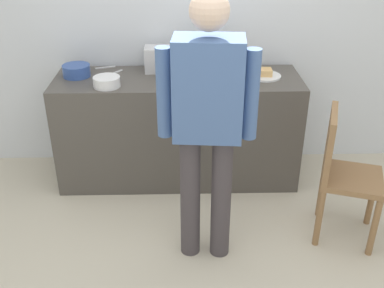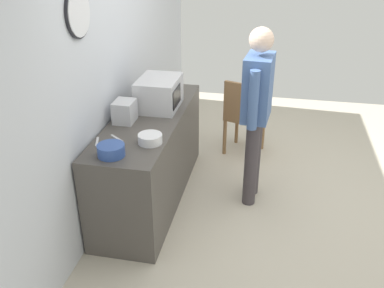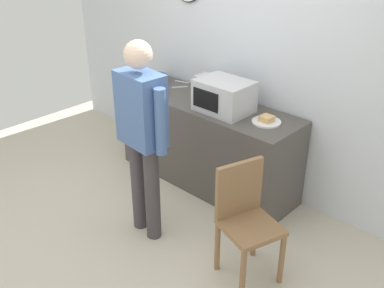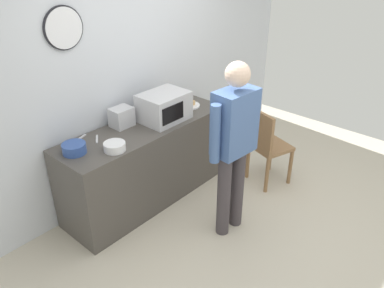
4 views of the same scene
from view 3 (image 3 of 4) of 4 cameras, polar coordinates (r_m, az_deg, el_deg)
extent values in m
plane|color=beige|center=(4.08, -7.93, -12.10)|extent=(6.00, 6.00, 0.00)
cube|color=silver|center=(4.50, 7.10, 10.66)|extent=(5.40, 0.10, 2.60)
cube|color=#4C4742|center=(4.65, 1.90, 0.09)|extent=(1.96, 0.62, 0.90)
cube|color=silver|center=(4.23, 4.11, 6.08)|extent=(0.50, 0.38, 0.30)
cube|color=black|center=(4.13, 1.75, 5.60)|extent=(0.30, 0.01, 0.18)
cylinder|color=white|center=(4.08, 9.40, 2.79)|extent=(0.26, 0.26, 0.01)
cube|color=#E2B06D|center=(4.07, 9.44, 3.21)|extent=(0.11, 0.11, 0.05)
cylinder|color=#33519E|center=(5.02, -4.53, 8.27)|extent=(0.22, 0.22, 0.09)
cylinder|color=white|center=(4.68, -4.39, 6.74)|extent=(0.20, 0.20, 0.08)
cube|color=silver|center=(4.64, 2.00, 7.45)|extent=(0.22, 0.18, 0.20)
cube|color=silver|center=(5.03, -1.27, 7.88)|extent=(0.17, 0.07, 0.01)
cube|color=silver|center=(4.87, -1.58, 7.23)|extent=(0.12, 0.15, 0.01)
cylinder|color=#403A3F|center=(3.86, -5.05, -6.25)|extent=(0.13, 0.13, 0.89)
cylinder|color=#403A3F|center=(4.00, -6.79, -5.05)|extent=(0.13, 0.13, 0.89)
cube|color=#47669E|center=(3.58, -6.50, 4.43)|extent=(0.42, 0.27, 0.60)
cylinder|color=#47669E|center=(3.41, -4.00, 2.77)|extent=(0.09, 0.09, 0.54)
cylinder|color=#47669E|center=(3.79, -8.71, 5.09)|extent=(0.09, 0.09, 0.54)
sphere|color=beige|center=(3.44, -6.89, 11.21)|extent=(0.22, 0.22, 0.22)
cylinder|color=olive|center=(3.43, 6.46, -16.19)|extent=(0.04, 0.04, 0.45)
cylinder|color=olive|center=(3.60, 11.29, -14.12)|extent=(0.04, 0.04, 0.45)
cylinder|color=olive|center=(3.65, 3.23, -12.87)|extent=(0.04, 0.04, 0.45)
cylinder|color=olive|center=(3.81, 7.90, -11.12)|extent=(0.04, 0.04, 0.45)
cube|color=olive|center=(3.46, 7.46, -10.44)|extent=(0.50, 0.50, 0.04)
cube|color=olive|center=(3.44, 5.97, -5.62)|extent=(0.16, 0.39, 0.45)
camera|label=1|loc=(2.75, -53.34, 7.43)|focal=42.72mm
camera|label=2|loc=(6.59, -32.11, 22.94)|focal=39.80mm
camera|label=4|loc=(5.13, -46.65, 20.60)|focal=36.28mm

